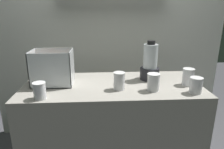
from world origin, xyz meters
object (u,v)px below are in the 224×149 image
object	(u,v)px
carrot_display_bin	(52,73)
juice_cup_beet_left	(119,82)
juice_cup_pomegranate_right	(196,86)
blender_pitcher	(150,64)
juice_cup_pomegranate_middle	(153,83)
juice_cup_beet_far_left	(40,92)
juice_cup_orange_far_right	(188,78)

from	to	relation	value
carrot_display_bin	juice_cup_beet_left	bearing A→B (deg)	-15.75
juice_cup_beet_left	juice_cup_pomegranate_right	bearing A→B (deg)	-10.69
blender_pitcher	carrot_display_bin	bearing A→B (deg)	-175.03
blender_pitcher	juice_cup_pomegranate_right	distance (m)	0.42
carrot_display_bin	blender_pitcher	bearing A→B (deg)	4.97
juice_cup_beet_left	juice_cup_pomegranate_middle	size ratio (longest dim) A/B	1.02
juice_cup_beet_left	juice_cup_pomegranate_right	xyz separation A→B (m)	(0.54, -0.10, -0.00)
juice_cup_beet_far_left	juice_cup_beet_left	distance (m)	0.56
juice_cup_pomegranate_middle	juice_cup_orange_far_right	size ratio (longest dim) A/B	0.97
juice_cup_pomegranate_middle	juice_cup_beet_far_left	bearing A→B (deg)	-172.91
juice_cup_beet_left	juice_cup_pomegranate_right	world-z (taller)	juice_cup_beet_left
juice_cup_beet_far_left	juice_cup_pomegranate_right	size ratio (longest dim) A/B	0.99
juice_cup_pomegranate_middle	juice_cup_pomegranate_right	size ratio (longest dim) A/B	1.12
juice_cup_pomegranate_middle	carrot_display_bin	bearing A→B (deg)	166.42
juice_cup_beet_left	blender_pitcher	bearing A→B (deg)	37.68
carrot_display_bin	blender_pitcher	size ratio (longest dim) A/B	0.94
juice_cup_orange_far_right	juice_cup_beet_far_left	bearing A→B (deg)	-169.64
blender_pitcher	juice_cup_beet_left	world-z (taller)	blender_pitcher
juice_cup_pomegranate_right	juice_cup_beet_left	bearing A→B (deg)	169.31
juice_cup_orange_far_right	juice_cup_pomegranate_middle	bearing A→B (deg)	-161.44
juice_cup_pomegranate_middle	juice_cup_pomegranate_right	xyz separation A→B (m)	(0.29, -0.06, -0.00)
juice_cup_beet_left	juice_cup_orange_far_right	world-z (taller)	juice_cup_orange_far_right
juice_cup_pomegranate_right	juice_cup_orange_far_right	bearing A→B (deg)	85.93
carrot_display_bin	juice_cup_pomegranate_right	world-z (taller)	carrot_display_bin
blender_pitcher	juice_cup_pomegranate_right	xyz separation A→B (m)	(0.26, -0.32, -0.08)
juice_cup_beet_left	juice_cup_orange_far_right	bearing A→B (deg)	6.50
carrot_display_bin	juice_cup_orange_far_right	xyz separation A→B (m)	(1.07, -0.08, -0.03)
blender_pitcher	juice_cup_pomegranate_middle	world-z (taller)	blender_pitcher
juice_cup_orange_far_right	blender_pitcher	bearing A→B (deg)	150.48
carrot_display_bin	juice_cup_orange_far_right	distance (m)	1.07
juice_cup_pomegranate_right	juice_cup_orange_far_right	distance (m)	0.16
juice_cup_pomegranate_middle	juice_cup_orange_far_right	distance (m)	0.32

